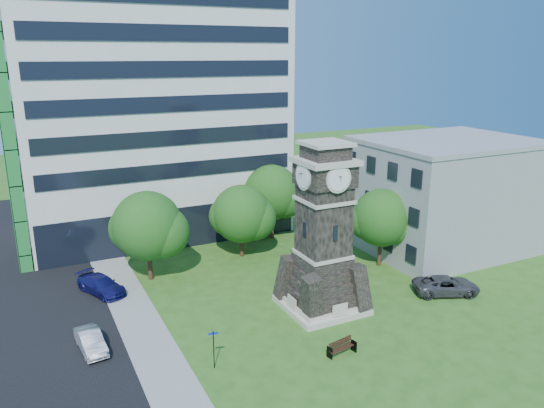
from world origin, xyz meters
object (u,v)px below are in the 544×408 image
clock_tower (323,239)px  street_sign (214,345)px  car_street_mid (91,341)px  park_bench (341,347)px  car_east_lot (446,285)px  car_street_north (101,285)px

clock_tower → street_sign: bearing=-158.3°
car_street_mid → park_bench: size_ratio=1.99×
car_east_lot → street_sign: size_ratio=2.08×
car_street_north → car_street_mid: bearing=-127.8°
car_east_lot → park_bench: size_ratio=2.67×
car_street_mid → car_east_lot: (25.79, -3.64, 0.08)m
car_east_lot → park_bench: 12.55m
car_east_lot → park_bench: bearing=129.8°
clock_tower → street_sign: (-9.72, -3.88, -3.77)m
car_street_north → street_sign: (4.34, -13.45, 0.83)m
car_street_north → street_sign: bearing=-96.9°
park_bench → street_sign: (-7.55, 2.06, 0.99)m
clock_tower → car_street_mid: bearing=175.2°
clock_tower → car_street_mid: size_ratio=3.27×
car_street_mid → car_east_lot: size_ratio=0.74×
clock_tower → park_bench: size_ratio=6.51×
car_east_lot → park_bench: (-12.00, -3.66, -0.18)m
car_street_north → street_sign: size_ratio=1.94×
car_east_lot → street_sign: (-19.55, -1.59, 0.81)m
clock_tower → park_bench: (-2.17, -5.94, -4.77)m
car_east_lot → street_sign: street_sign is taller
car_street_mid → park_bench: bearing=-34.1°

